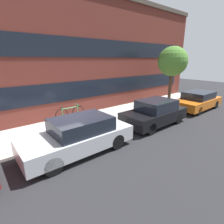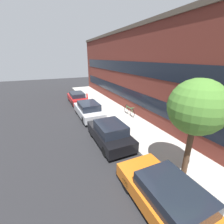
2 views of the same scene
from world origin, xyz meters
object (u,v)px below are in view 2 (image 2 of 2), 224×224
(parked_car_silver, at_px, (89,110))
(fire_hydrant, at_px, (87,96))
(parked_car_red, at_px, (77,98))
(parked_car_black, at_px, (110,133))
(parked_car_orange, at_px, (169,198))
(street_tree, at_px, (197,108))
(bicycle, at_px, (129,111))

(parked_car_silver, height_order, fire_hydrant, parked_car_silver)
(parked_car_red, bearing_deg, fire_hydrant, -55.83)
(parked_car_black, bearing_deg, parked_car_orange, -180.00)
(parked_car_orange, height_order, street_tree, street_tree)
(bicycle, height_order, street_tree, street_tree)
(fire_hydrant, height_order, bicycle, bicycle)
(parked_car_silver, bearing_deg, parked_car_orange, -180.00)
(fire_hydrant, distance_m, bicycle, 7.33)
(fire_hydrant, distance_m, street_tree, 14.80)
(parked_car_red, relative_size, parked_car_silver, 0.95)
(parked_car_black, distance_m, bicycle, 4.82)
(parked_car_red, relative_size, parked_car_orange, 0.98)
(parked_car_black, height_order, street_tree, street_tree)
(parked_car_red, height_order, bicycle, parked_car_red)
(parked_car_red, distance_m, parked_car_silver, 4.78)
(fire_hydrant, bearing_deg, bicycle, 15.46)
(parked_car_red, xyz_separation_m, parked_car_silver, (4.78, 0.00, 0.03))
(parked_car_red, distance_m, street_tree, 13.92)
(parked_car_orange, bearing_deg, fire_hydrant, -5.35)
(parked_car_silver, xyz_separation_m, street_tree, (8.76, 1.75, 2.64))
(bicycle, relative_size, street_tree, 0.42)
(parked_car_black, distance_m, parked_car_orange, 4.93)
(parked_car_silver, height_order, parked_car_orange, parked_car_silver)
(street_tree, bearing_deg, parked_car_black, -156.58)
(parked_car_black, distance_m, fire_hydrant, 10.58)
(fire_hydrant, bearing_deg, parked_car_black, -7.84)
(parked_car_red, bearing_deg, street_tree, -172.63)
(fire_hydrant, xyz_separation_m, street_tree, (14.52, 0.31, 2.86))
(bicycle, bearing_deg, parked_car_red, -150.50)
(parked_car_red, xyz_separation_m, street_tree, (13.54, 1.75, 2.67))
(parked_car_black, bearing_deg, fire_hydrant, -7.84)
(parked_car_red, xyz_separation_m, parked_car_black, (9.50, 0.00, 0.03))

